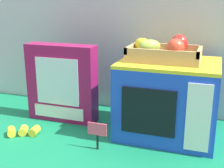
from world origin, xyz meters
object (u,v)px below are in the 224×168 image
(food_groups_crate, at_px, (164,52))
(cookie_set_box, at_px, (62,83))
(loose_toy_banana, at_px, (23,131))
(toy_microwave, at_px, (168,98))
(price_sign, at_px, (97,132))

(food_groups_crate, height_order, cookie_set_box, food_groups_crate)
(loose_toy_banana, bearing_deg, food_groups_crate, 21.68)
(toy_microwave, height_order, loose_toy_banana, toy_microwave)
(food_groups_crate, distance_m, price_sign, 0.38)
(toy_microwave, distance_m, food_groups_crate, 0.18)
(cookie_set_box, xyz_separation_m, loose_toy_banana, (-0.07, -0.19, -0.15))
(cookie_set_box, bearing_deg, price_sign, -40.16)
(toy_microwave, distance_m, cookie_set_box, 0.45)
(toy_microwave, xyz_separation_m, food_groups_crate, (-0.02, 0.00, 0.18))
(cookie_set_box, distance_m, price_sign, 0.33)
(toy_microwave, bearing_deg, cookie_set_box, -179.49)
(food_groups_crate, xyz_separation_m, loose_toy_banana, (-0.50, -0.20, -0.31))
(food_groups_crate, xyz_separation_m, cookie_set_box, (-0.43, -0.00, -0.16))
(cookie_set_box, bearing_deg, food_groups_crate, 0.62)
(loose_toy_banana, bearing_deg, price_sign, -2.11)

